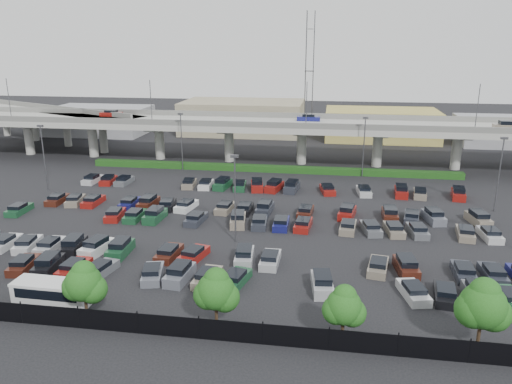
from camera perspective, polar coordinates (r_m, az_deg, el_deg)
ground at (r=65.73m, az=-1.01°, el=-3.03°), size 280.00×280.00×0.00m
overpass at (r=94.81m, az=2.15°, el=7.46°), size 150.00×13.00×15.80m
on_ramp at (r=122.38m, az=-22.39°, el=8.28°), size 50.93×30.13×8.80m
hedge at (r=89.27m, az=1.69°, el=2.68°), size 66.00×1.60×1.10m
fence at (r=40.66m, az=-8.00°, el=-15.08°), size 70.00×0.10×2.00m
tree_row at (r=40.40m, az=-6.50°, el=-10.97°), size 65.07×3.66×5.94m
shuttle_bus at (r=48.14m, az=-22.24°, el=-10.53°), size 6.86×2.48×2.19m
parked_cars at (r=61.79m, az=-1.22°, el=-3.74°), size 62.82×36.70×1.67m
light_poles at (r=66.59m, az=-4.25°, el=2.79°), size 66.90×48.38×10.30m
distant_buildings at (r=124.17m, az=9.57°, el=7.95°), size 138.00×24.00×9.00m
comm_tower at (r=135.28m, az=6.13°, el=13.84°), size 2.40×2.40×30.00m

